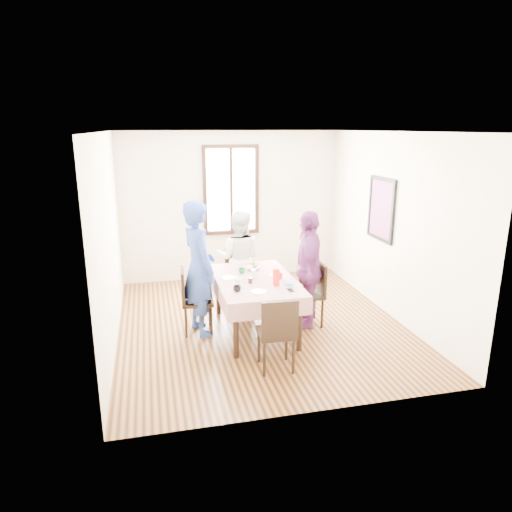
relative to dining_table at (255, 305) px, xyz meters
name	(u,v)px	position (x,y,z in m)	size (l,w,h in m)	color
ground	(260,323)	(0.12, 0.24, -0.38)	(4.50, 4.50, 0.00)	black
back_wall	(231,206)	(0.12, 2.49, 0.98)	(4.00, 4.00, 0.00)	beige
right_wall	(391,226)	(2.12, 0.24, 0.98)	(4.50, 4.50, 0.00)	beige
window_frame	(231,190)	(0.12, 2.47, 1.27)	(1.02, 0.06, 1.62)	black
window_pane	(231,190)	(0.12, 2.48, 1.27)	(0.90, 0.02, 1.50)	white
art_poster	(381,209)	(2.10, 0.54, 1.18)	(0.04, 0.76, 0.96)	red
dining_table	(255,305)	(0.00, 0.00, 0.00)	(0.93, 1.56, 0.75)	black
tablecloth	(255,279)	(0.00, 0.00, 0.38)	(1.05, 1.68, 0.01)	#4F0007
chair_left	(198,301)	(-0.78, 0.15, 0.08)	(0.42, 0.42, 0.91)	black
chair_right	(307,294)	(0.78, 0.05, 0.08)	(0.42, 0.42, 0.91)	black
chair_far	(240,277)	(0.00, 1.07, 0.08)	(0.42, 0.42, 0.91)	black
chair_near	(276,332)	(0.00, -1.07, 0.08)	(0.42, 0.42, 0.91)	black
person_left	(198,268)	(-0.76, 0.15, 0.55)	(0.67, 0.44, 1.85)	#284494
person_far	(240,259)	(0.00, 1.05, 0.38)	(0.74, 0.57, 1.52)	white
person_right	(307,269)	(0.76, 0.05, 0.46)	(0.98, 0.41, 1.66)	#6D2D6B
mug_black	(237,289)	(-0.34, -0.44, 0.43)	(0.10, 0.10, 0.08)	black
mug_flag	(280,276)	(0.33, -0.08, 0.43)	(0.08, 0.08, 0.08)	red
mug_green	(242,271)	(-0.12, 0.30, 0.42)	(0.09, 0.09, 0.07)	#0C7226
serving_bowl	(253,268)	(0.07, 0.41, 0.41)	(0.19, 0.19, 0.05)	white
juice_carton	(276,277)	(0.20, -0.33, 0.50)	(0.07, 0.07, 0.23)	red
butter_tub	(289,286)	(0.35, -0.44, 0.41)	(0.10, 0.10, 0.05)	white
jam_jar	(250,280)	(-0.10, -0.16, 0.43)	(0.05, 0.05, 0.08)	black
drinking_glass	(239,283)	(-0.28, -0.27, 0.44)	(0.08, 0.08, 0.11)	silver
smartphone	(290,290)	(0.33, -0.55, 0.39)	(0.06, 0.13, 0.01)	black
flower_vase	(254,274)	(-0.01, 0.04, 0.45)	(0.06, 0.06, 0.12)	silver
plate_left	(229,278)	(-0.34, 0.12, 0.39)	(0.20, 0.20, 0.01)	white
plate_right	(276,275)	(0.31, 0.07, 0.39)	(0.20, 0.20, 0.01)	white
plate_near	(259,292)	(-0.08, -0.52, 0.39)	(0.20, 0.20, 0.01)	white
butter_lid	(289,283)	(0.35, -0.44, 0.45)	(0.12, 0.12, 0.01)	blue
flower_bunch	(254,266)	(-0.01, 0.04, 0.56)	(0.09, 0.09, 0.10)	yellow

